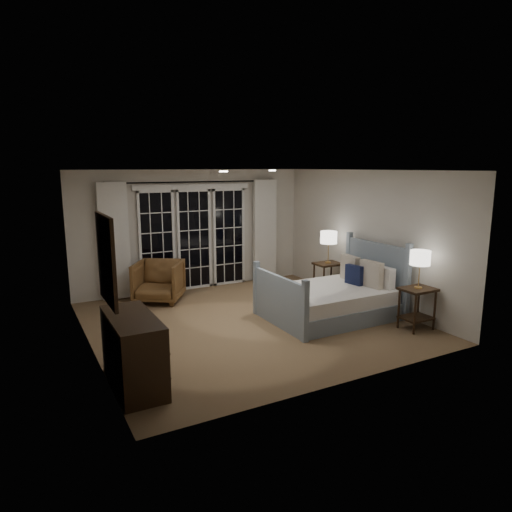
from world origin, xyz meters
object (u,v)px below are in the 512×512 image
armchair (159,281)px  dresser (133,351)px  lamp_left (420,258)px  lamp_right (329,238)px  bed (333,299)px  nightstand_right (328,274)px  nightstand_left (417,302)px

armchair → dresser: bearing=-78.4°
lamp_left → lamp_right: (-0.06, 2.26, 0.02)m
armchair → lamp_right: bearing=12.0°
lamp_left → bed: bearing=124.6°
lamp_right → nightstand_right: bearing=-153.4°
nightstand_left → bed: bearing=124.6°
bed → nightstand_right: size_ratio=3.17×
dresser → nightstand_right: bearing=25.2°
lamp_right → dresser: (-4.38, -2.06, -0.75)m
lamp_right → armchair: (-3.12, 1.18, -0.78)m
lamp_left → armchair: (-3.17, 3.44, -0.76)m
lamp_left → lamp_right: lamp_right is taller
bed → armchair: size_ratio=2.42×
nightstand_left → dresser: size_ratio=0.56×
nightstand_left → lamp_right: 2.37m
bed → nightstand_left: (0.79, -1.14, 0.13)m
bed → dresser: bearing=-165.5°
bed → dresser: size_ratio=1.73×
nightstand_right → dresser: bearing=-154.8°
armchair → nightstand_right: bearing=12.0°
nightstand_left → lamp_right: (-0.06, 2.26, 0.73)m
lamp_left → dresser: (-4.44, 0.20, -0.73)m
lamp_left → armchair: bearing=132.7°
bed → lamp_left: 1.62m
nightstand_right → lamp_left: (0.06, -2.26, 0.72)m
bed → nightstand_right: bearing=56.8°
nightstand_left → nightstand_right: nightstand_left is taller
armchair → dresser: (-1.26, -3.24, 0.03)m
bed → lamp_right: size_ratio=3.31×
nightstand_left → nightstand_right: (-0.06, 2.26, -0.01)m
lamp_right → dresser: lamp_right is taller
bed → armchair: 3.32m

